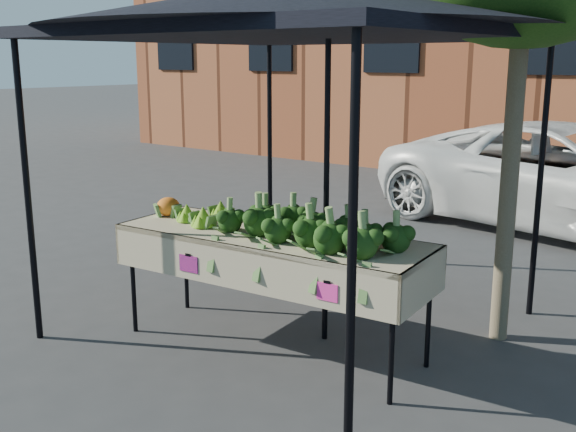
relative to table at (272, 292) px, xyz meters
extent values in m
plane|color=#323234|center=(-0.09, 0.11, -0.45)|extent=(90.00, 90.00, 0.00)
cube|color=tan|center=(0.00, 0.00, 0.00)|extent=(2.46, 1.02, 0.90)
cube|color=#F22D8C|center=(-0.46, -0.40, 0.25)|extent=(0.17, 0.01, 0.12)
cube|color=#FB2F9F|center=(0.70, -0.40, 0.25)|extent=(0.17, 0.01, 0.12)
ellipsoid|color=black|center=(0.32, 0.03, 0.59)|extent=(1.48, 0.58, 0.27)
ellipsoid|color=#7DB52A|center=(-0.67, -0.01, 0.56)|extent=(0.44, 0.48, 0.21)
ellipsoid|color=orange|center=(-1.05, -0.05, 0.54)|extent=(0.21, 0.21, 0.19)
camera|label=1|loc=(3.07, -3.76, 1.71)|focal=42.46mm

